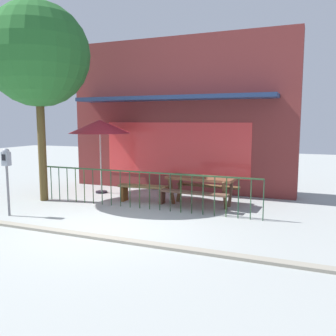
{
  "coord_description": "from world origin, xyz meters",
  "views": [
    {
      "loc": [
        4.14,
        -6.35,
        2.25
      ],
      "look_at": [
        0.63,
        2.23,
        1.04
      ],
      "focal_mm": 38.6,
      "sensor_mm": 36.0,
      "label": 1
    }
  ],
  "objects": [
    {
      "name": "patio_fence_front",
      "position": [
        0.0,
        1.83,
        0.66
      ],
      "size": [
        6.26,
        0.04,
        0.97
      ],
      "color": "#2A4A2A",
      "rests_on": "ground"
    },
    {
      "name": "pub_storefront",
      "position": [
        0.0,
        4.58,
        2.42
      ],
      "size": [
        7.42,
        1.35,
        4.84
      ],
      "color": "#441C1B",
      "rests_on": "ground"
    },
    {
      "name": "patio_bench",
      "position": [
        -0.23,
        2.5,
        0.35
      ],
      "size": [
        1.42,
        0.44,
        0.48
      ],
      "color": "brown",
      "rests_on": "ground"
    },
    {
      "name": "ground",
      "position": [
        0.0,
        0.0,
        0.0
      ],
      "size": [
        40.0,
        40.0,
        0.0
      ],
      "primitive_type": "plane",
      "color": "#979D9A"
    },
    {
      "name": "patio_umbrella",
      "position": [
        -2.04,
        3.2,
        2.06
      ],
      "size": [
        1.91,
        1.91,
        2.28
      ],
      "color": "black",
      "rests_on": "ground"
    },
    {
      "name": "parking_meter_near",
      "position": [
        -2.55,
        -0.01,
        1.24
      ],
      "size": [
        0.18,
        0.17,
        1.61
      ],
      "color": "slate",
      "rests_on": "ground"
    },
    {
      "name": "curb_edge",
      "position": [
        0.0,
        -0.63,
        0.0
      ],
      "size": [
        10.39,
        0.2,
        0.11
      ],
      "primitive_type": "cube",
      "color": "gray",
      "rests_on": "ground"
    },
    {
      "name": "street_tree",
      "position": [
        -2.96,
        1.66,
        4.01
      ],
      "size": [
        2.81,
        2.81,
        5.44
      ],
      "color": "brown",
      "rests_on": "ground"
    },
    {
      "name": "picnic_table_left",
      "position": [
        1.36,
        2.76,
        0.61
      ],
      "size": [
        1.87,
        1.45,
        0.79
      ],
      "color": "brown",
      "rests_on": "ground"
    }
  ]
}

